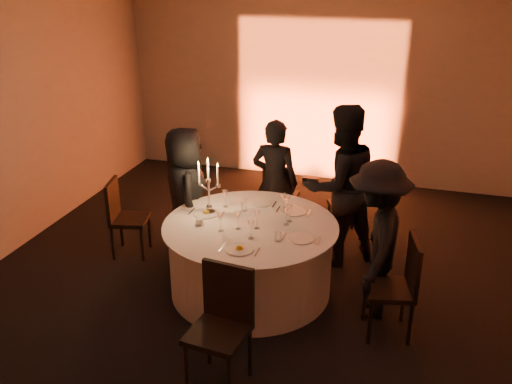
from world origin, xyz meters
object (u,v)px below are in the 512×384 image
(chair_front, at_px, (222,319))
(guest_back_left, at_px, (275,182))
(candelabra, at_px, (209,194))
(banquet_table, at_px, (251,258))
(guest_back_right, at_px, (340,186))
(chair_back_left, at_px, (280,193))
(chair_left, at_px, (123,214))
(chair_right, at_px, (399,282))
(coffee_cup, at_px, (200,222))
(guest_right, at_px, (376,240))
(chair_back_right, at_px, (347,203))
(guest_left, at_px, (186,194))

(chair_front, distance_m, guest_back_left, 2.56)
(candelabra, bearing_deg, banquet_table, -16.55)
(guest_back_right, bearing_deg, chair_back_left, -74.46)
(chair_back_left, bearing_deg, chair_left, 39.03)
(chair_right, distance_m, coffee_cup, 2.04)
(guest_right, bearing_deg, chair_back_left, -140.81)
(chair_right, xyz_separation_m, guest_back_right, (-0.75, 1.26, 0.38))
(banquet_table, height_order, candelabra, candelabra)
(chair_back_left, bearing_deg, guest_right, 133.50)
(chair_back_left, distance_m, chair_back_right, 0.87)
(banquet_table, bearing_deg, chair_left, 168.22)
(chair_back_right, height_order, coffee_cup, chair_back_right)
(chair_left, relative_size, coffee_cup, 8.39)
(guest_right, distance_m, coffee_cup, 1.77)
(guest_left, height_order, candelabra, guest_left)
(chair_left, xyz_separation_m, chair_front, (1.85, -1.72, 0.07))
(chair_back_left, distance_m, candelabra, 1.52)
(banquet_table, bearing_deg, chair_back_left, 92.90)
(chair_right, distance_m, guest_back_left, 2.18)
(guest_left, xyz_separation_m, coffee_cup, (0.43, -0.65, 0.01))
(banquet_table, relative_size, guest_back_right, 0.97)
(guest_left, bearing_deg, candelabra, -158.08)
(candelabra, bearing_deg, guest_back_left, 66.24)
(guest_left, bearing_deg, chair_front, -177.70)
(banquet_table, xyz_separation_m, chair_back_left, (-0.08, 1.52, 0.12))
(banquet_table, relative_size, chair_back_left, 2.01)
(guest_back_left, bearing_deg, chair_back_right, -155.91)
(banquet_table, height_order, guest_back_right, guest_back_right)
(chair_back_left, height_order, coffee_cup, chair_back_left)
(chair_front, distance_m, guest_left, 2.18)
(guest_back_right, relative_size, guest_right, 1.16)
(chair_front, height_order, guest_right, guest_right)
(banquet_table, relative_size, coffee_cup, 16.36)
(chair_left, height_order, coffee_cup, chair_left)
(chair_back_left, bearing_deg, guest_left, 52.96)
(chair_left, relative_size, guest_back_left, 0.59)
(chair_right, distance_m, guest_left, 2.59)
(chair_front, xyz_separation_m, candelabra, (-0.69, 1.52, 0.40))
(chair_back_right, relative_size, guest_right, 0.54)
(chair_left, height_order, candelabra, candelabra)
(guest_back_right, height_order, coffee_cup, guest_back_right)
(chair_back_right, bearing_deg, guest_left, 4.40)
(chair_left, xyz_separation_m, coffee_cup, (1.17, -0.50, 0.28))
(guest_left, height_order, guest_back_left, guest_left)
(chair_back_right, height_order, guest_back_right, guest_back_right)
(chair_left, height_order, guest_left, guest_left)
(chair_front, bearing_deg, chair_back_left, 102.01)
(chair_back_left, relative_size, chair_back_right, 1.05)
(chair_left, distance_m, chair_front, 2.53)
(chair_back_left, relative_size, chair_front, 0.87)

